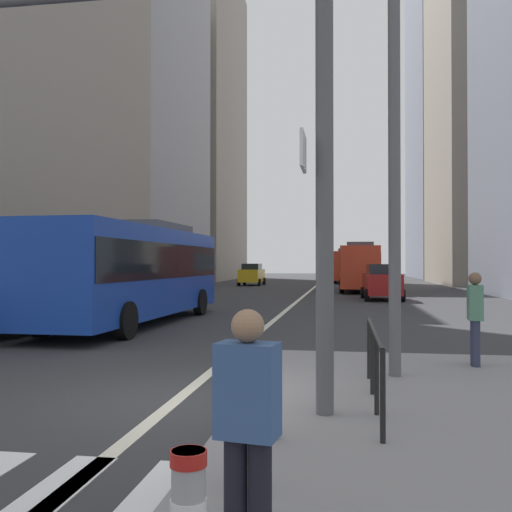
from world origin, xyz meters
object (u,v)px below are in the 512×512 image
city_bus_red_receding (360,265)px  city_bus_red_distant (348,265)px  city_bus_blue_oncoming (135,268)px  pedestrian_waiting (475,314)px  traffic_signal_gantry (178,101)px  car_oncoming_mid (252,274)px  car_receding_near (382,282)px  bollard_left (242,437)px  bollard_right (272,394)px  street_lamp_post (394,64)px  pedestrian_walking (248,422)px

city_bus_red_receding → city_bus_red_distant: (-0.75, 17.04, -0.00)m
city_bus_blue_oncoming → pedestrian_waiting: city_bus_blue_oncoming is taller
city_bus_blue_oncoming → city_bus_red_distant: (7.15, 40.77, 0.00)m
city_bus_blue_oncoming → traffic_signal_gantry: (4.64, -10.52, 2.25)m
car_oncoming_mid → pedestrian_waiting: 40.33m
city_bus_red_distant → car_oncoming_mid: size_ratio=2.73×
car_receding_near → bollard_left: 26.61m
city_bus_red_distant → traffic_signal_gantry: 51.40m
traffic_signal_gantry → bollard_right: bearing=-37.5°
bollard_left → pedestrian_waiting: 6.84m
car_oncoming_mid → bollard_right: size_ratio=5.15×
city_bus_red_receding → car_receding_near: (0.86, -10.20, -0.85)m
street_lamp_post → pedestrian_waiting: 4.60m
city_bus_red_distant → pedestrian_walking: city_bus_red_distant is taller
traffic_signal_gantry → bollard_right: 3.87m
pedestrian_waiting → city_bus_red_distant: bearing=92.3°
traffic_signal_gantry → street_lamp_post: (2.93, 2.52, 1.20)m
city_bus_blue_oncoming → pedestrian_walking: city_bus_blue_oncoming is taller
bollard_left → city_bus_red_receding: bearing=86.9°
car_oncoming_mid → street_lamp_post: street_lamp_post is taller
car_receding_near → city_bus_blue_oncoming: bearing=-122.9°
pedestrian_walking → traffic_signal_gantry: bearing=113.5°
car_receding_near → pedestrian_waiting: bearing=-89.1°
pedestrian_walking → pedestrian_waiting: bearing=67.6°
city_bus_red_receding → traffic_signal_gantry: traffic_signal_gantry is taller
car_receding_near → bollard_right: (-2.77, -25.08, -0.37)m
street_lamp_post → pedestrian_waiting: bearing=36.6°
bollard_right → pedestrian_waiting: 5.62m
traffic_signal_gantry → pedestrian_waiting: (4.44, 3.64, -3.00)m
traffic_signal_gantry → bollard_left: 4.44m
car_oncoming_mid → pedestrian_waiting: size_ratio=2.56×
traffic_signal_gantry → pedestrian_walking: bearing=-66.5°
city_bus_blue_oncoming → car_oncoming_mid: city_bus_blue_oncoming is taller
car_oncoming_mid → bollard_right: (7.44, -43.61, -0.37)m
car_oncoming_mid → bollard_right: bearing=-80.3°
street_lamp_post → bollard_left: 7.01m
traffic_signal_gantry → pedestrian_waiting: 6.48m
city_bus_blue_oncoming → car_receding_near: city_bus_blue_oncoming is taller
city_bus_red_distant → traffic_signal_gantry: size_ratio=1.96×
bollard_left → bollard_right: bearing=87.1°
car_receding_near → street_lamp_post: size_ratio=0.52×
car_receding_near → pedestrian_walking: car_receding_near is taller
car_receding_near → pedestrian_walking: size_ratio=2.64×
bollard_right → pedestrian_walking: 2.47m
city_bus_red_distant → bollard_right: 52.35m
traffic_signal_gantry → pedestrian_walking: 4.88m
city_bus_blue_oncoming → city_bus_red_distant: size_ratio=0.93×
city_bus_red_distant → traffic_signal_gantry: bearing=-92.8°
car_receding_near → bollard_left: bearing=-96.1°
car_receding_near → bollard_left: (-2.84, -26.46, -0.40)m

